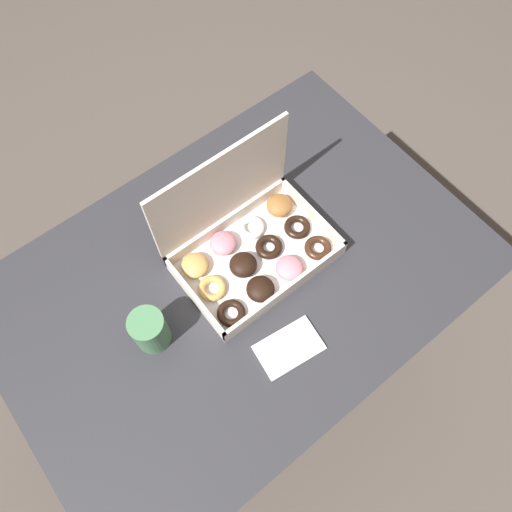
{
  "coord_description": "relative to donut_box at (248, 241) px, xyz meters",
  "views": [
    {
      "loc": [
        -0.24,
        -0.37,
        1.78
      ],
      "look_at": [
        0.05,
        0.01,
        0.79
      ],
      "focal_mm": 35.0,
      "sensor_mm": 36.0,
      "label": 1
    }
  ],
  "objects": [
    {
      "name": "ground_plane",
      "position": [
        -0.05,
        -0.04,
        -0.82
      ],
      "size": [
        8.0,
        8.0,
        0.0
      ],
      "primitive_type": "plane",
      "color": "#564C44"
    },
    {
      "name": "donut_box",
      "position": [
        0.0,
        0.0,
        0.0
      ],
      "size": [
        0.34,
        0.23,
        0.26
      ],
      "color": "white",
      "rests_on": "dining_table"
    },
    {
      "name": "paper_napkin",
      "position": [
        -0.07,
        -0.23,
        -0.05
      ],
      "size": [
        0.14,
        0.1,
        0.01
      ],
      "color": "white",
      "rests_on": "dining_table"
    },
    {
      "name": "coffee_mug",
      "position": [
        -0.28,
        -0.04,
        0.0
      ],
      "size": [
        0.07,
        0.07,
        0.1
      ],
      "color": "#4C8456",
      "rests_on": "dining_table"
    },
    {
      "name": "dining_table",
      "position": [
        -0.05,
        -0.04,
        -0.17
      ],
      "size": [
        1.06,
        0.73,
        0.77
      ],
      "color": "#2D2D33",
      "rests_on": "ground_plane"
    }
  ]
}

